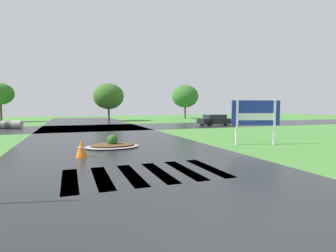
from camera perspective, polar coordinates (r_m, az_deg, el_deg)
asphalt_roadway at (r=13.16m, az=-10.61°, el=-5.12°), size 10.01×80.00×0.01m
asphalt_cross_road at (r=27.55m, az=-15.83°, el=-0.36°), size 90.00×9.01×0.01m
crosswalk_stripes at (r=8.52m, az=-4.91°, el=-10.18°), size 4.95×2.85×0.01m
estate_billboard at (r=15.43m, az=18.43°, el=2.26°), size 2.65×0.84×2.52m
median_island at (r=14.03m, az=-11.92°, el=-4.01°), size 2.77×1.95×0.68m
car_white_sedan at (r=30.77m, az=10.56°, el=1.26°), size 4.58×2.13×1.22m
drainage_pipe_stack at (r=30.02m, az=-31.85°, el=0.25°), size 3.28×1.52×0.77m
traffic_cone at (r=11.72m, az=-18.21°, el=-4.63°), size 0.47×0.47×0.74m
background_treeline at (r=41.95m, az=-16.06°, el=6.42°), size 48.17×7.55×5.94m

